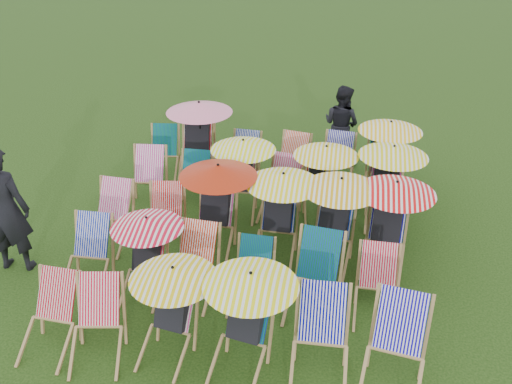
% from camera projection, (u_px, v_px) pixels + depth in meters
% --- Properties ---
extents(ground, '(100.00, 100.00, 0.00)m').
position_uv_depth(ground, '(243.00, 253.00, 8.69)').
color(ground, black).
rests_on(ground, ground).
extents(deckchair_0, '(0.65, 0.87, 0.90)m').
position_uv_depth(deckchair_0, '(48.00, 318.00, 6.76)').
color(deckchair_0, '#A5814D').
rests_on(deckchair_0, ground).
extents(deckchair_1, '(0.74, 0.93, 0.92)m').
position_uv_depth(deckchair_1, '(96.00, 325.00, 6.64)').
color(deckchair_1, '#A5814D').
rests_on(deckchair_1, ground).
extents(deckchair_2, '(1.01, 1.08, 1.20)m').
position_uv_depth(deckchair_2, '(169.00, 311.00, 6.59)').
color(deckchair_2, '#A5814D').
rests_on(deckchair_2, ground).
extents(deckchair_3, '(1.08, 1.15, 1.28)m').
position_uv_depth(deckchair_3, '(244.00, 320.00, 6.40)').
color(deckchair_3, '#A5814D').
rests_on(deckchair_3, ground).
extents(deckchair_4, '(0.68, 0.94, 1.01)m').
position_uv_depth(deckchair_4, '(320.00, 342.00, 6.34)').
color(deckchair_4, '#A5814D').
rests_on(deckchair_4, ground).
extents(deckchair_5, '(0.83, 1.04, 1.03)m').
position_uv_depth(deckchair_5, '(396.00, 351.00, 6.20)').
color(deckchair_5, '#A5814D').
rests_on(deckchair_5, ground).
extents(deckchair_6, '(0.62, 0.86, 0.92)m').
position_uv_depth(deckchair_6, '(87.00, 255.00, 7.87)').
color(deckchair_6, '#A5814D').
rests_on(deckchair_6, ground).
extents(deckchair_7, '(0.97, 1.01, 1.15)m').
position_uv_depth(deckchair_7, '(145.00, 255.00, 7.61)').
color(deckchair_7, '#A5814D').
rests_on(deckchair_7, ground).
extents(deckchair_8, '(0.69, 0.91, 0.94)m').
position_uv_depth(deckchair_8, '(192.00, 266.00, 7.64)').
color(deckchair_8, '#A5814D').
rests_on(deckchair_8, ground).
extents(deckchair_9, '(0.59, 0.80, 0.84)m').
position_uv_depth(deckchair_9, '(251.00, 277.00, 7.50)').
color(deckchair_9, '#A5814D').
rests_on(deckchair_9, ground).
extents(deckchair_10, '(0.79, 1.01, 1.01)m').
position_uv_depth(deckchair_10, '(314.00, 278.00, 7.34)').
color(deckchair_10, '#A5814D').
rests_on(deckchair_10, ground).
extents(deckchair_11, '(0.59, 0.82, 0.88)m').
position_uv_depth(deckchair_11, '(377.00, 287.00, 7.29)').
color(deckchair_11, '#A5814D').
rests_on(deckchair_11, ground).
extents(deckchair_12, '(0.67, 0.90, 0.94)m').
position_uv_depth(deckchair_12, '(109.00, 217.00, 8.73)').
color(deckchair_12, '#A5814D').
rests_on(deckchair_12, ground).
extents(deckchair_13, '(0.70, 0.90, 0.90)m').
position_uv_depth(deckchair_13, '(165.00, 219.00, 8.70)').
color(deckchair_13, '#A5814D').
rests_on(deckchair_13, ground).
extents(deckchair_14, '(1.16, 1.20, 1.37)m').
position_uv_depth(deckchair_14, '(215.00, 207.00, 8.49)').
color(deckchair_14, '#A5814D').
rests_on(deckchair_14, ground).
extents(deckchair_15, '(1.11, 1.15, 1.31)m').
position_uv_depth(deckchair_15, '(279.00, 214.00, 8.37)').
color(deckchair_15, '#A5814D').
rests_on(deckchair_15, ground).
extents(deckchair_16, '(1.12, 1.19, 1.33)m').
position_uv_depth(deckchair_16, '(334.00, 220.00, 8.21)').
color(deckchair_16, '#A5814D').
rests_on(deckchair_16, ground).
extents(deckchair_17, '(1.12, 1.19, 1.33)m').
position_uv_depth(deckchair_17, '(388.00, 224.00, 8.12)').
color(deckchair_17, '#A5814D').
rests_on(deckchair_17, ground).
extents(deckchair_18, '(0.71, 0.93, 0.95)m').
position_uv_depth(deckchair_18, '(147.00, 180.00, 9.76)').
color(deckchair_18, '#A5814D').
rests_on(deckchair_18, ground).
extents(deckchair_19, '(0.60, 0.84, 0.90)m').
position_uv_depth(deckchair_19, '(193.00, 183.00, 9.71)').
color(deckchair_19, '#A5814D').
rests_on(deckchair_19, ground).
extents(deckchair_20, '(1.08, 1.13, 1.28)m').
position_uv_depth(deckchair_20, '(240.00, 176.00, 9.47)').
color(deckchair_20, '#A5814D').
rests_on(deckchair_20, ground).
extents(deckchair_21, '(0.78, 0.97, 0.95)m').
position_uv_depth(deckchair_21, '(281.00, 189.00, 9.48)').
color(deckchair_21, '#A5814D').
rests_on(deckchair_21, ground).
extents(deckchair_22, '(1.06, 1.14, 1.25)m').
position_uv_depth(deckchair_22, '(322.00, 182.00, 9.31)').
color(deckchair_22, '#A5814D').
rests_on(deckchair_22, ground).
extents(deckchair_23, '(1.11, 1.15, 1.31)m').
position_uv_depth(deckchair_23, '(387.00, 184.00, 9.19)').
color(deckchair_23, '#A5814D').
rests_on(deckchair_23, ground).
extents(deckchair_24, '(0.68, 0.88, 0.89)m').
position_uv_depth(deckchair_24, '(163.00, 153.00, 10.77)').
color(deckchair_24, '#A5814D').
rests_on(deckchair_24, ground).
extents(deckchair_25, '(1.22, 1.30, 1.45)m').
position_uv_depth(deckchair_25, '(197.00, 139.00, 10.56)').
color(deckchair_25, '#A5814D').
rests_on(deckchair_25, ground).
extents(deckchair_26, '(0.64, 0.85, 0.88)m').
position_uv_depth(deckchair_26, '(243.00, 160.00, 10.53)').
color(deckchair_26, '#A5814D').
rests_on(deckchair_26, ground).
extents(deckchair_27, '(0.76, 0.94, 0.91)m').
position_uv_depth(deckchair_27, '(290.00, 163.00, 10.40)').
color(deckchair_27, '#A5814D').
rests_on(deckchair_27, ground).
extents(deckchair_28, '(0.71, 0.92, 0.93)m').
position_uv_depth(deckchair_28, '(337.00, 163.00, 10.36)').
color(deckchair_28, '#A5814D').
rests_on(deckchair_28, ground).
extents(deckchair_29, '(1.11, 1.16, 1.32)m').
position_uv_depth(deckchair_29, '(385.00, 157.00, 10.05)').
color(deckchair_29, '#A5814D').
rests_on(deckchair_29, ground).
extents(person_left, '(0.75, 0.52, 1.95)m').
position_uv_depth(person_left, '(4.00, 210.00, 7.93)').
color(person_left, black).
rests_on(person_left, ground).
extents(person_rear, '(0.96, 0.91, 1.57)m').
position_uv_depth(person_rear, '(341.00, 124.00, 11.13)').
color(person_rear, black).
rests_on(person_rear, ground).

